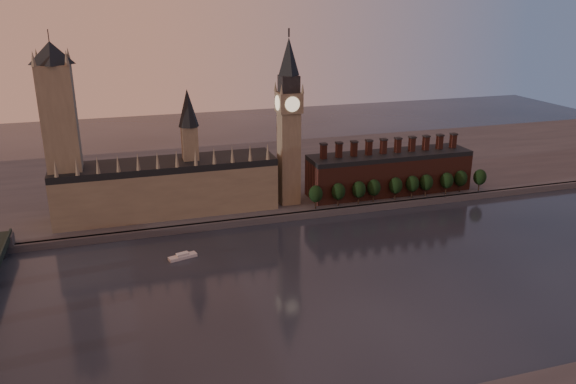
% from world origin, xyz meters
% --- Properties ---
extents(ground, '(900.00, 900.00, 0.00)m').
position_xyz_m(ground, '(0.00, 0.00, 0.00)').
color(ground, black).
rests_on(ground, ground).
extents(north_bank, '(900.00, 182.00, 4.00)m').
position_xyz_m(north_bank, '(0.00, 178.04, 2.00)').
color(north_bank, '#4E4E54').
rests_on(north_bank, ground).
extents(palace_of_westminster, '(130.00, 30.30, 74.00)m').
position_xyz_m(palace_of_westminster, '(-64.41, 114.91, 21.63)').
color(palace_of_westminster, gray).
rests_on(palace_of_westminster, north_bank).
extents(victoria_tower, '(24.00, 24.00, 108.00)m').
position_xyz_m(victoria_tower, '(-120.00, 115.00, 59.09)').
color(victoria_tower, gray).
rests_on(victoria_tower, north_bank).
extents(big_ben, '(15.00, 15.00, 107.00)m').
position_xyz_m(big_ben, '(10.00, 110.00, 56.83)').
color(big_ben, gray).
rests_on(big_ben, north_bank).
extents(chimney_block, '(110.00, 25.00, 37.00)m').
position_xyz_m(chimney_block, '(80.00, 110.00, 17.82)').
color(chimney_block, '#4C251D').
rests_on(chimney_block, north_bank).
extents(embankment_tree_0, '(8.60, 8.60, 14.88)m').
position_xyz_m(embankment_tree_0, '(22.48, 94.33, 13.47)').
color(embankment_tree_0, black).
rests_on(embankment_tree_0, north_bank).
extents(embankment_tree_1, '(8.60, 8.60, 14.88)m').
position_xyz_m(embankment_tree_1, '(37.52, 94.51, 13.47)').
color(embankment_tree_1, black).
rests_on(embankment_tree_1, north_bank).
extents(embankment_tree_2, '(8.60, 8.60, 14.88)m').
position_xyz_m(embankment_tree_2, '(51.34, 94.21, 13.47)').
color(embankment_tree_2, black).
rests_on(embankment_tree_2, north_bank).
extents(embankment_tree_3, '(8.60, 8.60, 14.88)m').
position_xyz_m(embankment_tree_3, '(61.94, 94.84, 13.47)').
color(embankment_tree_3, black).
rests_on(embankment_tree_3, north_bank).
extents(embankment_tree_4, '(8.60, 8.60, 14.88)m').
position_xyz_m(embankment_tree_4, '(77.22, 94.61, 13.47)').
color(embankment_tree_4, black).
rests_on(embankment_tree_4, north_bank).
extents(embankment_tree_5, '(8.60, 8.60, 14.88)m').
position_xyz_m(embankment_tree_5, '(89.28, 94.67, 13.47)').
color(embankment_tree_5, black).
rests_on(embankment_tree_5, north_bank).
extents(embankment_tree_6, '(8.60, 8.60, 14.88)m').
position_xyz_m(embankment_tree_6, '(99.37, 94.43, 13.47)').
color(embankment_tree_6, black).
rests_on(embankment_tree_6, north_bank).
extents(embankment_tree_7, '(8.60, 8.60, 14.88)m').
position_xyz_m(embankment_tree_7, '(114.46, 94.11, 13.47)').
color(embankment_tree_7, black).
rests_on(embankment_tree_7, north_bank).
extents(embankment_tree_8, '(8.60, 8.60, 14.88)m').
position_xyz_m(embankment_tree_8, '(125.88, 95.42, 13.47)').
color(embankment_tree_8, black).
rests_on(embankment_tree_8, north_bank).
extents(embankment_tree_9, '(8.60, 8.60, 14.88)m').
position_xyz_m(embankment_tree_9, '(139.83, 94.05, 13.47)').
color(embankment_tree_9, black).
rests_on(embankment_tree_9, north_bank).
extents(river_boat, '(15.32, 7.99, 2.95)m').
position_xyz_m(river_boat, '(-64.37, 55.65, 1.13)').
color(river_boat, silver).
rests_on(river_boat, ground).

